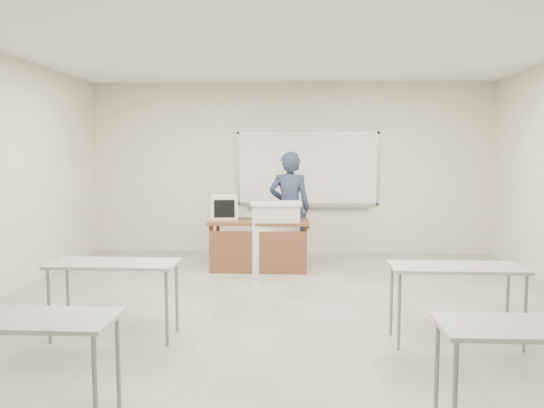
# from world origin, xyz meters

# --- Properties ---
(floor) EXTENTS (7.00, 8.00, 0.01)m
(floor) POSITION_xyz_m (0.00, 0.00, -0.01)
(floor) COLOR gray
(floor) RESTS_ON ground
(whiteboard) EXTENTS (2.48, 0.10, 1.31)m
(whiteboard) POSITION_xyz_m (0.30, 3.97, 1.48)
(whiteboard) COLOR white
(whiteboard) RESTS_ON floor
(student_desks) EXTENTS (4.40, 2.20, 0.73)m
(student_desks) POSITION_xyz_m (-0.00, -1.35, 0.67)
(student_desks) COLOR #A8A9A4
(student_desks) RESTS_ON floor
(instructor_desk) EXTENTS (1.50, 0.75, 0.75)m
(instructor_desk) POSITION_xyz_m (-0.45, 2.49, 0.55)
(instructor_desk) COLOR brown
(instructor_desk) RESTS_ON floor
(podium) EXTENTS (0.73, 0.54, 1.03)m
(podium) POSITION_xyz_m (-0.20, 2.50, 0.52)
(podium) COLOR silver
(podium) RESTS_ON floor
(crt_monitor) EXTENTS (0.41, 0.46, 0.39)m
(crt_monitor) POSITION_xyz_m (-1.00, 2.73, 0.93)
(crt_monitor) COLOR beige
(crt_monitor) RESTS_ON instructor_desk
(laptop) EXTENTS (0.31, 0.29, 0.23)m
(laptop) POSITION_xyz_m (-0.05, 2.70, 0.81)
(laptop) COLOR black
(laptop) RESTS_ON instructor_desk
(mouse) EXTENTS (0.11, 0.09, 0.04)m
(mouse) POSITION_xyz_m (-0.25, 2.65, 0.77)
(mouse) COLOR #94969B
(mouse) RESTS_ON instructor_desk
(keyboard) EXTENTS (0.49, 0.23, 0.03)m
(keyboard) POSITION_xyz_m (-0.05, 2.43, 1.05)
(keyboard) COLOR beige
(keyboard) RESTS_ON podium
(presenter) EXTENTS (0.68, 0.46, 1.79)m
(presenter) POSITION_xyz_m (0.00, 3.00, 0.90)
(presenter) COLOR black
(presenter) RESTS_ON floor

